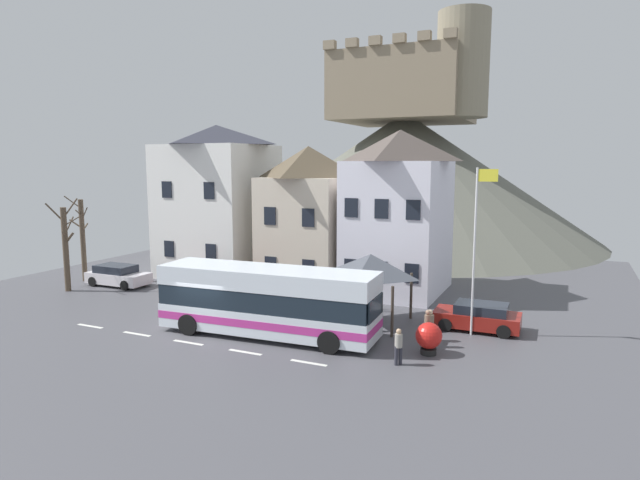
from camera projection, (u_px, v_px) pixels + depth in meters
name	position (u px, v px, depth m)	size (l,w,h in m)	color
ground_plane	(202.00, 337.00, 25.25)	(40.00, 60.00, 0.07)	#4C4C52
townhouse_00	(218.00, 201.00, 38.77)	(6.86, 6.78, 10.65)	white
townhouse_01	(309.00, 217.00, 35.24)	(5.22, 5.53, 9.08)	beige
townhouse_02	(399.00, 212.00, 33.40)	(5.42, 6.93, 10.00)	white
hilltop_castle	(404.00, 172.00, 56.42)	(39.42, 39.42, 21.65)	#606156
transit_bus	(268.00, 302.00, 25.07)	(10.50, 3.22, 3.20)	white
bus_shelter	(371.00, 266.00, 26.89)	(3.60, 3.60, 3.52)	#473D33
parked_car_00	(118.00, 276.00, 35.58)	(4.17, 1.97, 1.37)	silver
parked_car_01	(219.00, 282.00, 33.53)	(4.36, 2.05, 1.45)	maroon
parked_car_02	(478.00, 317.00, 26.12)	(4.05, 2.02, 1.31)	maroon
pedestrian_00	(358.00, 313.00, 25.85)	(0.33, 0.30, 1.58)	#2D2D38
pedestrian_01	(430.00, 324.00, 24.43)	(0.38, 0.36, 1.46)	#38332D
pedestrian_02	(428.00, 326.00, 23.61)	(0.30, 0.30, 1.67)	#2D2D38
pedestrian_03	(399.00, 345.00, 21.52)	(0.31, 0.31, 1.49)	#2D2D38
public_bench	(359.00, 300.00, 29.91)	(1.75, 0.48, 0.87)	#33473D
flagpole	(476.00, 241.00, 24.77)	(0.95, 0.10, 7.79)	silver
harbour_buoy	(429.00, 337.00, 22.73)	(1.12, 1.12, 1.37)	black
bare_tree_00	(66.00, 247.00, 33.80)	(1.83, 1.67, 5.85)	brown
bare_tree_01	(83.00, 239.00, 36.75)	(1.52, 1.58, 5.83)	brown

